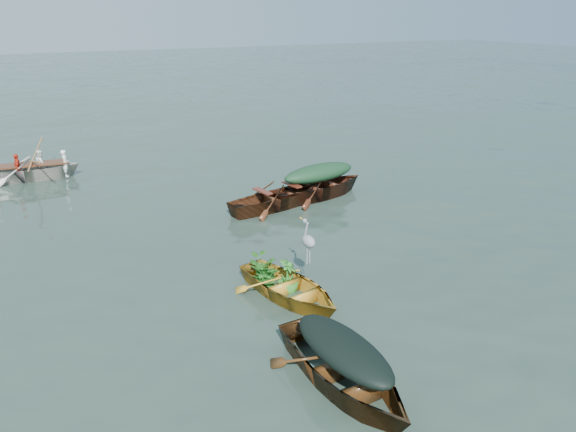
% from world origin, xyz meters
% --- Properties ---
extents(ground, '(140.00, 140.00, 0.00)m').
position_xyz_m(ground, '(0.00, 0.00, 0.00)').
color(ground, '#2D4035').
rests_on(ground, ground).
extents(yellow_dinghy, '(2.12, 3.45, 0.87)m').
position_xyz_m(yellow_dinghy, '(-1.69, -0.06, 0.00)').
color(yellow_dinghy, orange).
rests_on(yellow_dinghy, ground).
extents(dark_covered_boat, '(1.68, 3.95, 0.98)m').
position_xyz_m(dark_covered_boat, '(-2.22, -2.86, 0.00)').
color(dark_covered_boat, '#4A2C11').
rests_on(dark_covered_boat, ground).
extents(green_tarp_boat, '(4.70, 2.13, 1.07)m').
position_xyz_m(green_tarp_boat, '(1.93, 5.06, 0.00)').
color(green_tarp_boat, '#43200F').
rests_on(green_tarp_boat, ground).
extents(open_wooden_boat, '(4.43, 2.09, 0.99)m').
position_xyz_m(open_wooden_boat, '(0.44, 4.82, 0.00)').
color(open_wooden_boat, '#542A15').
rests_on(open_wooden_boat, ground).
extents(rowed_boat, '(4.41, 1.72, 1.03)m').
position_xyz_m(rowed_boat, '(-5.61, 11.00, 0.00)').
color(rowed_boat, silver).
rests_on(rowed_boat, ground).
extents(dark_tarp_cover, '(0.92, 2.17, 0.40)m').
position_xyz_m(dark_tarp_cover, '(-2.22, -2.86, 0.69)').
color(dark_tarp_cover, black).
rests_on(dark_tarp_cover, dark_covered_boat).
extents(green_tarp_cover, '(2.58, 1.17, 0.52)m').
position_xyz_m(green_tarp_cover, '(1.93, 5.06, 0.79)').
color(green_tarp_cover, '#193E20').
rests_on(green_tarp_cover, green_tarp_boat).
extents(thwart_benches, '(2.24, 1.17, 0.04)m').
position_xyz_m(thwart_benches, '(0.44, 4.82, 0.51)').
color(thwart_benches, '#521F13').
rests_on(thwart_benches, open_wooden_boat).
extents(heron, '(0.37, 0.45, 0.92)m').
position_xyz_m(heron, '(-1.17, 0.12, 0.89)').
color(heron, '#95989E').
rests_on(heron, yellow_dinghy).
extents(dinghy_weeds, '(0.89, 1.04, 0.60)m').
position_xyz_m(dinghy_weeds, '(-1.79, 0.48, 0.73)').
color(dinghy_weeds, '#1B5F19').
rests_on(dinghy_weeds, yellow_dinghy).
extents(rowers, '(3.12, 1.46, 0.76)m').
position_xyz_m(rowers, '(-5.61, 11.00, 0.89)').
color(rowers, white).
rests_on(rowers, rowed_boat).
extents(oars, '(0.86, 2.65, 0.06)m').
position_xyz_m(oars, '(-5.61, 11.00, 0.54)').
color(oars, olive).
rests_on(oars, rowed_boat).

